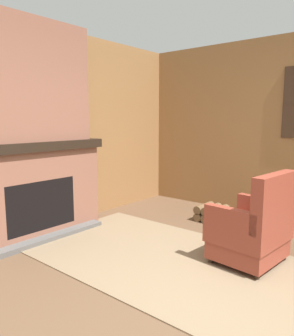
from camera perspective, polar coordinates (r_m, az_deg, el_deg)
The scene contains 8 objects.
ground_plane at distance 2.77m, azimuth 13.23°, elevation -23.23°, with size 14.00×14.00×0.00m, color brown.
wood_panel_wall_left at distance 4.33m, azimuth -20.98°, elevation 6.13°, with size 0.06×6.05×2.62m.
fireplace_hearth at distance 4.23m, azimuth -19.01°, elevation -3.69°, with size 0.56×1.86×1.18m.
chimney_breast at distance 4.18m, azimuth -19.99°, elevation 14.10°, with size 0.31×1.55×1.42m.
area_rug at distance 3.37m, azimuth 8.39°, elevation -16.86°, with size 3.84×1.77×0.01m.
armchair at distance 3.49m, azimuth 17.96°, elevation -10.22°, with size 0.68×0.78×0.94m.
firewood_stack at distance 4.82m, azimuth 11.19°, elevation -7.70°, with size 0.39×0.41×0.23m.
storage_case at distance 4.34m, azimuth -16.43°, elevation 5.58°, with size 0.15×0.25×0.14m.
Camera 1 is at (1.01, -2.13, 1.45)m, focal length 35.00 mm.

